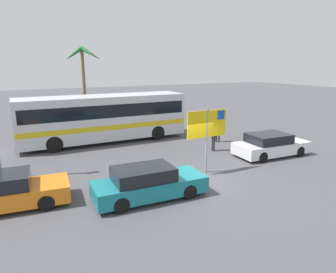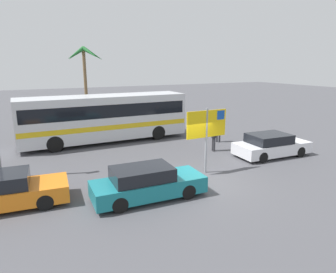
{
  "view_description": "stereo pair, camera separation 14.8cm",
  "coord_description": "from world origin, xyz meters",
  "px_view_note": "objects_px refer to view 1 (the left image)",
  "views": [
    {
      "loc": [
        -7.18,
        -10.57,
        5.21
      ],
      "look_at": [
        0.28,
        3.81,
        1.3
      ],
      "focal_mm": 32.02,
      "sensor_mm": 36.0,
      "label": 1
    },
    {
      "loc": [
        -7.05,
        -10.64,
        5.21
      ],
      "look_at": [
        0.28,
        3.81,
        1.3
      ],
      "focal_mm": 32.02,
      "sensor_mm": 36.0,
      "label": 2
    }
  ],
  "objects_px": {
    "car_orange": "(2,192)",
    "pedestrian_near_sign": "(214,134)",
    "pedestrian_by_bus": "(218,128)",
    "ferry_sign": "(208,126)",
    "car_white": "(271,145)",
    "bus_front_coach": "(104,116)",
    "car_teal": "(148,183)"
  },
  "relations": [
    {
      "from": "bus_front_coach",
      "to": "car_orange",
      "type": "relative_size",
      "value": 2.38
    },
    {
      "from": "pedestrian_near_sign",
      "to": "pedestrian_by_bus",
      "type": "xyz_separation_m",
      "value": [
        1.57,
        1.67,
        -0.09
      ]
    },
    {
      "from": "pedestrian_near_sign",
      "to": "pedestrian_by_bus",
      "type": "height_order",
      "value": "pedestrian_near_sign"
    },
    {
      "from": "bus_front_coach",
      "to": "ferry_sign",
      "type": "relative_size",
      "value": 3.48
    },
    {
      "from": "ferry_sign",
      "to": "car_orange",
      "type": "bearing_deg",
      "value": 177.11
    },
    {
      "from": "ferry_sign",
      "to": "pedestrian_by_bus",
      "type": "distance_m",
      "value": 6.3
    },
    {
      "from": "pedestrian_near_sign",
      "to": "car_orange",
      "type": "bearing_deg",
      "value": -157.63
    },
    {
      "from": "car_orange",
      "to": "car_teal",
      "type": "relative_size",
      "value": 1.03
    },
    {
      "from": "car_teal",
      "to": "ferry_sign",
      "type": "bearing_deg",
      "value": 23.05
    },
    {
      "from": "ferry_sign",
      "to": "pedestrian_near_sign",
      "type": "relative_size",
      "value": 1.81
    },
    {
      "from": "car_orange",
      "to": "pedestrian_near_sign",
      "type": "bearing_deg",
      "value": 18.39
    },
    {
      "from": "bus_front_coach",
      "to": "car_teal",
      "type": "bearing_deg",
      "value": -95.9
    },
    {
      "from": "bus_front_coach",
      "to": "ferry_sign",
      "type": "xyz_separation_m",
      "value": [
        2.76,
        -8.28,
        0.54
      ]
    },
    {
      "from": "car_orange",
      "to": "car_teal",
      "type": "distance_m",
      "value": 5.39
    },
    {
      "from": "car_orange",
      "to": "car_teal",
      "type": "bearing_deg",
      "value": -12.83
    },
    {
      "from": "ferry_sign",
      "to": "pedestrian_by_bus",
      "type": "bearing_deg",
      "value": 47.26
    },
    {
      "from": "car_orange",
      "to": "pedestrian_by_bus",
      "type": "bearing_deg",
      "value": 23.71
    },
    {
      "from": "car_orange",
      "to": "pedestrian_near_sign",
      "type": "distance_m",
      "value": 11.72
    },
    {
      "from": "ferry_sign",
      "to": "pedestrian_near_sign",
      "type": "bearing_deg",
      "value": 48.21
    },
    {
      "from": "bus_front_coach",
      "to": "car_orange",
      "type": "height_order",
      "value": "bus_front_coach"
    },
    {
      "from": "bus_front_coach",
      "to": "ferry_sign",
      "type": "height_order",
      "value": "ferry_sign"
    },
    {
      "from": "bus_front_coach",
      "to": "car_orange",
      "type": "xyz_separation_m",
      "value": [
        -6.13,
        -8.01,
        -1.15
      ]
    },
    {
      "from": "bus_front_coach",
      "to": "car_teal",
      "type": "xyz_separation_m",
      "value": [
        -1.0,
        -9.68,
        -1.15
      ]
    },
    {
      "from": "ferry_sign",
      "to": "car_orange",
      "type": "xyz_separation_m",
      "value": [
        -8.89,
        0.28,
        -1.69
      ]
    },
    {
      "from": "ferry_sign",
      "to": "car_white",
      "type": "distance_m",
      "value": 5.22
    },
    {
      "from": "ferry_sign",
      "to": "car_orange",
      "type": "relative_size",
      "value": 0.68
    },
    {
      "from": "car_white",
      "to": "car_teal",
      "type": "xyz_separation_m",
      "value": [
        -8.66,
        -2.0,
        -0.0
      ]
    },
    {
      "from": "bus_front_coach",
      "to": "pedestrian_by_bus",
      "type": "distance_m",
      "value": 7.82
    },
    {
      "from": "car_teal",
      "to": "pedestrian_near_sign",
      "type": "xyz_separation_m",
      "value": [
        6.28,
        4.33,
        0.41
      ]
    },
    {
      "from": "ferry_sign",
      "to": "pedestrian_near_sign",
      "type": "distance_m",
      "value": 4.07
    },
    {
      "from": "car_orange",
      "to": "pedestrian_by_bus",
      "type": "height_order",
      "value": "pedestrian_by_bus"
    },
    {
      "from": "ferry_sign",
      "to": "car_white",
      "type": "relative_size",
      "value": 0.71
    }
  ]
}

